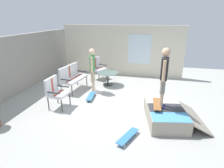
{
  "coord_description": "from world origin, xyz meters",
  "views": [
    {
      "loc": [
        -5.24,
        -1.18,
        2.83
      ],
      "look_at": [
        0.38,
        0.17,
        0.7
      ],
      "focal_mm": 29.35,
      "sensor_mm": 36.0,
      "label": 1
    }
  ],
  "objects_px": {
    "person_watching": "(92,67)",
    "patio_chair_near_house": "(97,66)",
    "skateboard_by_bench": "(91,96)",
    "skateboard_spare": "(128,136)",
    "person_skater": "(164,74)",
    "patio_chair_by_wall": "(55,90)",
    "skate_ramp": "(166,114)",
    "skateboard_on_ramp": "(157,104)",
    "patio_table": "(108,76)",
    "patio_bench": "(72,75)"
  },
  "relations": [
    {
      "from": "patio_table",
      "to": "skateboard_spare",
      "type": "distance_m",
      "value": 3.88
    },
    {
      "from": "patio_bench",
      "to": "patio_chair_near_house",
      "type": "bearing_deg",
      "value": -17.87
    },
    {
      "from": "patio_chair_near_house",
      "to": "skateboard_by_bench",
      "type": "distance_m",
      "value": 2.37
    },
    {
      "from": "patio_chair_near_house",
      "to": "skateboard_on_ramp",
      "type": "relative_size",
      "value": 1.26
    },
    {
      "from": "patio_chair_near_house",
      "to": "patio_bench",
      "type": "bearing_deg",
      "value": 162.13
    },
    {
      "from": "person_watching",
      "to": "person_skater",
      "type": "height_order",
      "value": "person_skater"
    },
    {
      "from": "patio_bench",
      "to": "person_watching",
      "type": "distance_m",
      "value": 0.97
    },
    {
      "from": "patio_bench",
      "to": "patio_chair_near_house",
      "type": "height_order",
      "value": "same"
    },
    {
      "from": "patio_chair_by_wall",
      "to": "skateboard_spare",
      "type": "xyz_separation_m",
      "value": [
        -1.15,
        -2.56,
        -0.53
      ]
    },
    {
      "from": "skateboard_spare",
      "to": "skateboard_on_ramp",
      "type": "height_order",
      "value": "skateboard_on_ramp"
    },
    {
      "from": "skateboard_by_bench",
      "to": "skateboard_spare",
      "type": "relative_size",
      "value": 1.0
    },
    {
      "from": "skateboard_by_bench",
      "to": "skateboard_spare",
      "type": "xyz_separation_m",
      "value": [
        -2.07,
        -1.7,
        0.0
      ]
    },
    {
      "from": "person_watching",
      "to": "skateboard_by_bench",
      "type": "relative_size",
      "value": 2.1
    },
    {
      "from": "patio_bench",
      "to": "patio_chair_by_wall",
      "type": "bearing_deg",
      "value": -174.59
    },
    {
      "from": "person_watching",
      "to": "skate_ramp",
      "type": "bearing_deg",
      "value": -120.51
    },
    {
      "from": "person_skater",
      "to": "patio_bench",
      "type": "bearing_deg",
      "value": 65.39
    },
    {
      "from": "patio_chair_near_house",
      "to": "person_skater",
      "type": "relative_size",
      "value": 0.61
    },
    {
      "from": "skate_ramp",
      "to": "skateboard_spare",
      "type": "height_order",
      "value": "skate_ramp"
    },
    {
      "from": "patio_chair_by_wall",
      "to": "person_watching",
      "type": "height_order",
      "value": "person_watching"
    },
    {
      "from": "patio_chair_by_wall",
      "to": "skateboard_by_bench",
      "type": "xyz_separation_m",
      "value": [
        0.93,
        -0.87,
        -0.53
      ]
    },
    {
      "from": "person_watching",
      "to": "patio_chair_near_house",
      "type": "bearing_deg",
      "value": 12.4
    },
    {
      "from": "patio_bench",
      "to": "person_watching",
      "type": "xyz_separation_m",
      "value": [
        0.03,
        -0.89,
        0.39
      ]
    },
    {
      "from": "patio_table",
      "to": "person_watching",
      "type": "distance_m",
      "value": 1.12
    },
    {
      "from": "skateboard_on_ramp",
      "to": "skate_ramp",
      "type": "bearing_deg",
      "value": -88.51
    },
    {
      "from": "patio_chair_by_wall",
      "to": "skateboard_on_ramp",
      "type": "relative_size",
      "value": 1.26
    },
    {
      "from": "skate_ramp",
      "to": "skateboard_on_ramp",
      "type": "xyz_separation_m",
      "value": [
        -0.01,
        0.28,
        0.3
      ]
    },
    {
      "from": "skateboard_by_bench",
      "to": "patio_chair_by_wall",
      "type": "bearing_deg",
      "value": 136.91
    },
    {
      "from": "person_watching",
      "to": "skateboard_by_bench",
      "type": "distance_m",
      "value": 1.13
    },
    {
      "from": "skateboard_on_ramp",
      "to": "person_skater",
      "type": "bearing_deg",
      "value": -83.34
    },
    {
      "from": "patio_table",
      "to": "person_watching",
      "type": "relative_size",
      "value": 0.52
    },
    {
      "from": "patio_chair_near_house",
      "to": "skateboard_spare",
      "type": "distance_m",
      "value": 4.88
    },
    {
      "from": "patio_table",
      "to": "skate_ramp",
      "type": "bearing_deg",
      "value": -136.39
    },
    {
      "from": "person_watching",
      "to": "skateboard_spare",
      "type": "distance_m",
      "value": 3.4
    },
    {
      "from": "patio_chair_near_house",
      "to": "skateboard_spare",
      "type": "bearing_deg",
      "value": -153.33
    },
    {
      "from": "skateboard_by_bench",
      "to": "patio_bench",
      "type": "bearing_deg",
      "value": 58.75
    },
    {
      "from": "skateboard_spare",
      "to": "patio_table",
      "type": "bearing_deg",
      "value": 21.93
    },
    {
      "from": "person_watching",
      "to": "patio_chair_by_wall",
      "type": "bearing_deg",
      "value": 154.68
    },
    {
      "from": "skate_ramp",
      "to": "skateboard_spare",
      "type": "xyz_separation_m",
      "value": [
        -1.09,
        0.93,
        -0.13
      ]
    },
    {
      "from": "skate_ramp",
      "to": "patio_chair_by_wall",
      "type": "height_order",
      "value": "patio_chair_by_wall"
    },
    {
      "from": "patio_chair_by_wall",
      "to": "skateboard_spare",
      "type": "relative_size",
      "value": 1.25
    },
    {
      "from": "person_watching",
      "to": "skateboard_spare",
      "type": "height_order",
      "value": "person_watching"
    },
    {
      "from": "person_skater",
      "to": "skateboard_by_bench",
      "type": "distance_m",
      "value": 2.95
    },
    {
      "from": "person_watching",
      "to": "person_skater",
      "type": "xyz_separation_m",
      "value": [
        -1.61,
        -2.58,
        0.39
      ]
    },
    {
      "from": "patio_bench",
      "to": "person_skater",
      "type": "bearing_deg",
      "value": -114.61
    },
    {
      "from": "patio_chair_near_house",
      "to": "person_watching",
      "type": "bearing_deg",
      "value": -167.6
    },
    {
      "from": "patio_bench",
      "to": "person_watching",
      "type": "height_order",
      "value": "person_watching"
    },
    {
      "from": "patio_bench",
      "to": "skateboard_spare",
      "type": "height_order",
      "value": "patio_bench"
    },
    {
      "from": "patio_bench",
      "to": "person_skater",
      "type": "distance_m",
      "value": 3.9
    },
    {
      "from": "skate_ramp",
      "to": "person_watching",
      "type": "bearing_deg",
      "value": 59.49
    },
    {
      "from": "person_watching",
      "to": "skateboard_by_bench",
      "type": "height_order",
      "value": "person_watching"
    }
  ]
}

